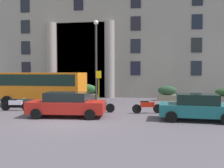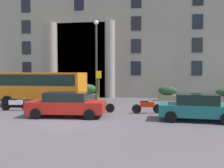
{
  "view_description": "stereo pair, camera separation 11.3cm",
  "coord_description": "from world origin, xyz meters",
  "px_view_note": "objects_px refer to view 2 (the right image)",
  "views": [
    {
      "loc": [
        4.53,
        -12.88,
        2.71
      ],
      "look_at": [
        1.72,
        5.48,
        1.8
      ],
      "focal_mm": 39.45,
      "sensor_mm": 36.0,
      "label": 1
    },
    {
      "loc": [
        4.64,
        -12.87,
        2.71
      ],
      "look_at": [
        1.72,
        5.48,
        1.8
      ],
      "focal_mm": 39.45,
      "sensor_mm": 36.0,
      "label": 2
    }
  ],
  "objects_px": {
    "parked_coupe_end": "(196,107)",
    "lamppost_plaza_centre": "(96,55)",
    "orange_minibus": "(43,86)",
    "motorcycle_far_end": "(146,106)",
    "bus_stop_sign": "(99,84)",
    "scooter_by_planter": "(15,104)",
    "hedge_planter_far_west": "(86,92)",
    "parked_sedan_second": "(66,104)",
    "hedge_planter_entrance_left": "(168,93)",
    "motorcycle_near_kerb": "(99,106)"
  },
  "relations": [
    {
      "from": "hedge_planter_far_west",
      "to": "motorcycle_near_kerb",
      "type": "bearing_deg",
      "value": -69.22
    },
    {
      "from": "bus_stop_sign",
      "to": "parked_coupe_end",
      "type": "bearing_deg",
      "value": -39.84
    },
    {
      "from": "lamppost_plaza_centre",
      "to": "scooter_by_planter",
      "type": "bearing_deg",
      "value": -132.28
    },
    {
      "from": "hedge_planter_far_west",
      "to": "scooter_by_planter",
      "type": "distance_m",
      "value": 8.48
    },
    {
      "from": "orange_minibus",
      "to": "parked_coupe_end",
      "type": "xyz_separation_m",
      "value": [
        10.98,
        -4.21,
        -0.85
      ]
    },
    {
      "from": "hedge_planter_entrance_left",
      "to": "parked_sedan_second",
      "type": "distance_m",
      "value": 11.67
    },
    {
      "from": "hedge_planter_far_west",
      "to": "parked_coupe_end",
      "type": "height_order",
      "value": "hedge_planter_far_west"
    },
    {
      "from": "scooter_by_planter",
      "to": "motorcycle_far_end",
      "type": "height_order",
      "value": "same"
    },
    {
      "from": "motorcycle_far_end",
      "to": "motorcycle_near_kerb",
      "type": "relative_size",
      "value": 1.01
    },
    {
      "from": "scooter_by_planter",
      "to": "motorcycle_far_end",
      "type": "relative_size",
      "value": 1.03
    },
    {
      "from": "parked_sedan_second",
      "to": "motorcycle_near_kerb",
      "type": "height_order",
      "value": "parked_sedan_second"
    },
    {
      "from": "bus_stop_sign",
      "to": "motorcycle_far_end",
      "type": "bearing_deg",
      "value": -42.78
    },
    {
      "from": "orange_minibus",
      "to": "scooter_by_planter",
      "type": "relative_size",
      "value": 3.27
    },
    {
      "from": "orange_minibus",
      "to": "parked_coupe_end",
      "type": "relative_size",
      "value": 1.58
    },
    {
      "from": "orange_minibus",
      "to": "parked_coupe_end",
      "type": "distance_m",
      "value": 11.79
    },
    {
      "from": "hedge_planter_far_west",
      "to": "hedge_planter_entrance_left",
      "type": "bearing_deg",
      "value": -0.17
    },
    {
      "from": "parked_coupe_end",
      "to": "motorcycle_near_kerb",
      "type": "relative_size",
      "value": 2.14
    },
    {
      "from": "hedge_planter_entrance_left",
      "to": "motorcycle_far_end",
      "type": "xyz_separation_m",
      "value": [
        -1.84,
        -7.62,
        -0.22
      ]
    },
    {
      "from": "parked_coupe_end",
      "to": "motorcycle_far_end",
      "type": "xyz_separation_m",
      "value": [
        -2.79,
        1.97,
        -0.3
      ]
    },
    {
      "from": "parked_coupe_end",
      "to": "scooter_by_planter",
      "type": "distance_m",
      "value": 12.03
    },
    {
      "from": "motorcycle_far_end",
      "to": "scooter_by_planter",
      "type": "bearing_deg",
      "value": 168.75
    },
    {
      "from": "hedge_planter_entrance_left",
      "to": "motorcycle_near_kerb",
      "type": "relative_size",
      "value": 0.92
    },
    {
      "from": "hedge_planter_far_west",
      "to": "parked_coupe_end",
      "type": "relative_size",
      "value": 0.51
    },
    {
      "from": "hedge_planter_entrance_left",
      "to": "parked_coupe_end",
      "type": "xyz_separation_m",
      "value": [
        0.95,
        -9.59,
        0.08
      ]
    },
    {
      "from": "parked_sedan_second",
      "to": "scooter_by_planter",
      "type": "bearing_deg",
      "value": 154.04
    },
    {
      "from": "hedge_planter_far_west",
      "to": "motorcycle_near_kerb",
      "type": "relative_size",
      "value": 1.1
    },
    {
      "from": "orange_minibus",
      "to": "motorcycle_far_end",
      "type": "bearing_deg",
      "value": -14.04
    },
    {
      "from": "parked_sedan_second",
      "to": "lamppost_plaza_centre",
      "type": "xyz_separation_m",
      "value": [
        0.31,
        6.9,
        3.45
      ]
    },
    {
      "from": "bus_stop_sign",
      "to": "hedge_planter_far_west",
      "type": "relative_size",
      "value": 1.31
    },
    {
      "from": "hedge_planter_far_west",
      "to": "lamppost_plaza_centre",
      "type": "distance_m",
      "value": 4.74
    },
    {
      "from": "hedge_planter_entrance_left",
      "to": "motorcycle_far_end",
      "type": "relative_size",
      "value": 0.92
    },
    {
      "from": "hedge_planter_far_west",
      "to": "motorcycle_near_kerb",
      "type": "height_order",
      "value": "hedge_planter_far_west"
    },
    {
      "from": "bus_stop_sign",
      "to": "parked_sedan_second",
      "type": "distance_m",
      "value": 5.82
    },
    {
      "from": "parked_sedan_second",
      "to": "bus_stop_sign",
      "type": "bearing_deg",
      "value": 78.04
    },
    {
      "from": "parked_coupe_end",
      "to": "lamppost_plaza_centre",
      "type": "distance_m",
      "value": 10.54
    },
    {
      "from": "orange_minibus",
      "to": "motorcycle_near_kerb",
      "type": "height_order",
      "value": "orange_minibus"
    },
    {
      "from": "scooter_by_planter",
      "to": "motorcycle_near_kerb",
      "type": "bearing_deg",
      "value": -6.1
    },
    {
      "from": "hedge_planter_entrance_left",
      "to": "hedge_planter_far_west",
      "type": "distance_m",
      "value": 7.92
    },
    {
      "from": "orange_minibus",
      "to": "motorcycle_far_end",
      "type": "height_order",
      "value": "orange_minibus"
    },
    {
      "from": "parked_sedan_second",
      "to": "parked_coupe_end",
      "type": "xyz_separation_m",
      "value": [
        7.54,
        0.05,
        -0.0
      ]
    },
    {
      "from": "scooter_by_planter",
      "to": "parked_coupe_end",
      "type": "bearing_deg",
      "value": -15.46
    },
    {
      "from": "scooter_by_planter",
      "to": "motorcycle_far_end",
      "type": "xyz_separation_m",
      "value": [
        9.12,
        0.27,
        -0.0
      ]
    },
    {
      "from": "hedge_planter_far_west",
      "to": "parked_sedan_second",
      "type": "distance_m",
      "value": 9.75
    },
    {
      "from": "orange_minibus",
      "to": "motorcycle_far_end",
      "type": "xyz_separation_m",
      "value": [
        8.19,
        -2.25,
        -1.14
      ]
    },
    {
      "from": "hedge_planter_entrance_left",
      "to": "scooter_by_planter",
      "type": "relative_size",
      "value": 0.89
    },
    {
      "from": "hedge_planter_far_west",
      "to": "parked_coupe_end",
      "type": "distance_m",
      "value": 13.08
    },
    {
      "from": "bus_stop_sign",
      "to": "motorcycle_near_kerb",
      "type": "relative_size",
      "value": 1.43
    },
    {
      "from": "hedge_planter_far_west",
      "to": "lamppost_plaza_centre",
      "type": "relative_size",
      "value": 0.3
    },
    {
      "from": "bus_stop_sign",
      "to": "hedge_planter_far_west",
      "type": "bearing_deg",
      "value": 118.0
    },
    {
      "from": "hedge_planter_entrance_left",
      "to": "scooter_by_planter",
      "type": "xyz_separation_m",
      "value": [
        -10.96,
        -7.88,
        -0.22
      ]
    }
  ]
}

